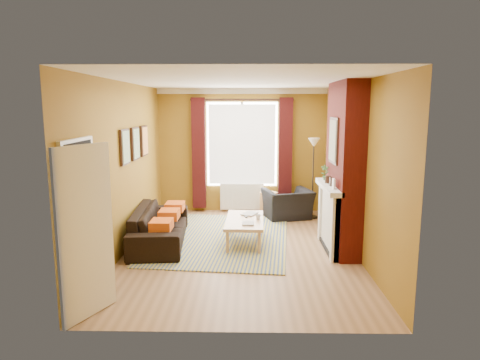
{
  "coord_description": "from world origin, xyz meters",
  "views": [
    {
      "loc": [
        0.13,
        -7.0,
        2.39
      ],
      "look_at": [
        0.0,
        0.25,
        1.15
      ],
      "focal_mm": 32.0,
      "sensor_mm": 36.0,
      "label": 1
    }
  ],
  "objects_px": {
    "sofa": "(160,225)",
    "armchair": "(288,204)",
    "floor_lamp": "(314,155)",
    "wicker_stool": "(269,203)",
    "coffee_table": "(245,222)"
  },
  "relations": [
    {
      "from": "sofa",
      "to": "armchair",
      "type": "xyz_separation_m",
      "value": [
        2.42,
        1.76,
        -0.0
      ]
    },
    {
      "from": "sofa",
      "to": "floor_lamp",
      "type": "relative_size",
      "value": 1.25
    },
    {
      "from": "sofa",
      "to": "armchair",
      "type": "height_order",
      "value": "sofa"
    },
    {
      "from": "wicker_stool",
      "to": "coffee_table",
      "type": "bearing_deg",
      "value": -104.13
    },
    {
      "from": "armchair",
      "to": "coffee_table",
      "type": "bearing_deg",
      "value": 46.13
    },
    {
      "from": "wicker_stool",
      "to": "sofa",
      "type": "bearing_deg",
      "value": -133.93
    },
    {
      "from": "sofa",
      "to": "floor_lamp",
      "type": "bearing_deg",
      "value": -63.46
    },
    {
      "from": "armchair",
      "to": "floor_lamp",
      "type": "distance_m",
      "value": 1.19
    },
    {
      "from": "coffee_table",
      "to": "wicker_stool",
      "type": "bearing_deg",
      "value": 77.52
    },
    {
      "from": "armchair",
      "to": "floor_lamp",
      "type": "bearing_deg",
      "value": 168.54
    },
    {
      "from": "armchair",
      "to": "wicker_stool",
      "type": "distance_m",
      "value": 0.53
    },
    {
      "from": "sofa",
      "to": "floor_lamp",
      "type": "distance_m",
      "value": 3.62
    },
    {
      "from": "sofa",
      "to": "coffee_table",
      "type": "height_order",
      "value": "sofa"
    },
    {
      "from": "sofa",
      "to": "wicker_stool",
      "type": "bearing_deg",
      "value": -48.73
    },
    {
      "from": "floor_lamp",
      "to": "coffee_table",
      "type": "bearing_deg",
      "value": -129.39
    }
  ]
}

